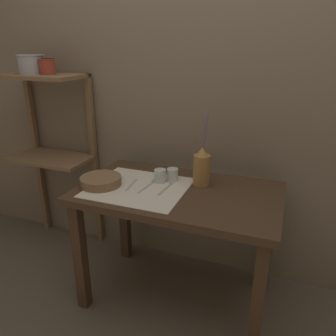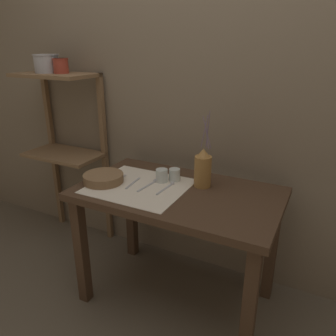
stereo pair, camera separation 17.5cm
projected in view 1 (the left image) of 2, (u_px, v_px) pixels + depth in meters
ground_plane at (177, 296)px, 2.03m from camera, size 12.00×12.00×0.00m
stone_wall_back at (203, 91)px, 1.99m from camera, size 7.00×0.06×2.40m
wooden_table at (178, 208)px, 1.82m from camera, size 1.10×0.65×0.72m
wooden_shelf_unit at (52, 131)px, 2.29m from camera, size 0.56×0.32×1.28m
linen_cloth at (139, 187)px, 1.81m from camera, size 0.52×0.46×0.00m
pitcher_with_flowers at (202, 168)px, 1.81m from camera, size 0.09×0.09×0.43m
wooden_bowl at (101, 181)px, 1.83m from camera, size 0.23×0.23×0.05m
glass_tumbler_near at (160, 176)px, 1.86m from camera, size 0.07×0.07×0.07m
glass_tumbler_far at (173, 174)px, 1.89m from camera, size 0.06×0.06×0.07m
fork_inner at (116, 182)px, 1.87m from camera, size 0.03×0.17×0.00m
fork_outer at (132, 185)px, 1.83m from camera, size 0.03×0.17×0.00m
spoon_inner at (151, 184)px, 1.84m from camera, size 0.04×0.18×0.02m
spoon_outer at (169, 185)px, 1.82m from camera, size 0.03×0.18×0.02m
metal_pot_large at (31, 64)px, 2.12m from camera, size 0.17×0.17×0.12m
metal_pot_small at (47, 66)px, 2.08m from camera, size 0.10×0.10×0.10m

